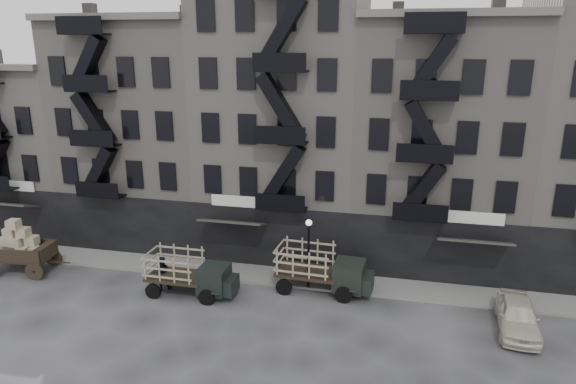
% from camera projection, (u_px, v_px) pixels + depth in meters
% --- Properties ---
extents(ground, '(140.00, 140.00, 0.00)m').
position_uv_depth(ground, '(245.00, 305.00, 27.90)').
color(ground, '#38383A').
rests_on(ground, ground).
extents(sidewalk, '(55.00, 2.50, 0.15)m').
position_uv_depth(sidewalk, '(263.00, 275.00, 31.38)').
color(sidewalk, slate).
rests_on(sidewalk, ground).
extents(building_west, '(10.00, 11.35, 13.20)m').
position_uv_depth(building_west, '(34.00, 146.00, 39.66)').
color(building_west, gray).
rests_on(building_west, ground).
extents(building_midwest, '(10.00, 11.35, 16.20)m').
position_uv_depth(building_midwest, '(151.00, 132.00, 37.09)').
color(building_midwest, gray).
rests_on(building_midwest, ground).
extents(building_center, '(10.00, 11.35, 18.20)m').
position_uv_depth(building_center, '(286.00, 123.00, 34.67)').
color(building_center, gray).
rests_on(building_center, ground).
extents(building_mideast, '(10.00, 11.35, 16.20)m').
position_uv_depth(building_mideast, '(438.00, 143.00, 32.82)').
color(building_mideast, gray).
rests_on(building_mideast, ground).
extents(lamp_post, '(0.36, 0.36, 4.28)m').
position_uv_depth(lamp_post, '(309.00, 245.00, 28.90)').
color(lamp_post, black).
rests_on(lamp_post, ground).
extents(wagon, '(4.18, 2.51, 3.38)m').
position_uv_depth(wagon, '(18.00, 242.00, 31.48)').
color(wagon, black).
rests_on(wagon, ground).
extents(stake_truck_west, '(5.11, 2.17, 2.55)m').
position_uv_depth(stake_truck_west, '(189.00, 270.00, 28.75)').
color(stake_truck_west, black).
rests_on(stake_truck_west, ground).
extents(stake_truck_east, '(5.55, 2.53, 2.73)m').
position_uv_depth(stake_truck_east, '(321.00, 266.00, 29.08)').
color(stake_truck_east, black).
rests_on(stake_truck_east, ground).
extents(car_east, '(2.16, 4.74, 1.58)m').
position_uv_depth(car_east, '(518.00, 316.00, 25.30)').
color(car_east, beige).
rests_on(car_east, ground).
extents(pedestrian_mid, '(1.22, 1.13, 2.01)m').
position_uv_depth(pedestrian_mid, '(162.00, 273.00, 29.44)').
color(pedestrian_mid, black).
rests_on(pedestrian_mid, ground).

